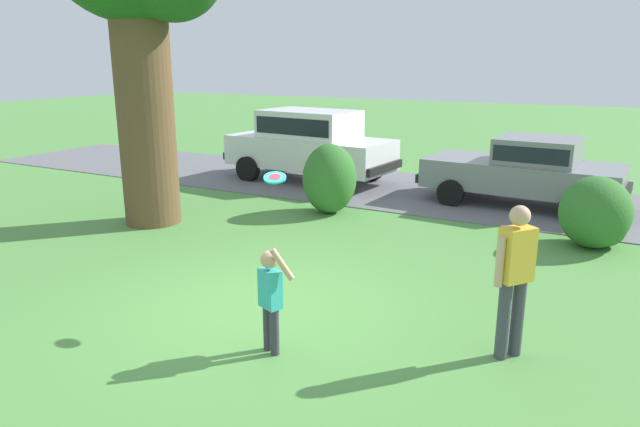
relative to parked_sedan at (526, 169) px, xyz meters
The scene contains 9 objects.
ground_plane 7.86m from the parked_sedan, 106.70° to the right, with size 80.00×80.00×0.00m, color #518E42.
driveway_strip 2.40m from the parked_sedan, behind, with size 28.00×4.40×0.02m, color slate.
shrub_near_tree 4.48m from the parked_sedan, 143.61° to the right, with size 1.14×1.22×1.50m.
shrub_centre_left 3.02m from the parked_sedan, 57.63° to the right, with size 1.21×1.35×1.27m.
parked_sedan is the anchor object (origin of this frame).
parked_suv 5.63m from the parked_sedan, behind, with size 4.84×2.41×1.92m.
child_thrower 8.57m from the parked_sedan, 99.03° to the right, with size 0.48×0.25×1.29m.
frisbee 7.85m from the parked_sedan, 103.56° to the right, with size 0.29×0.28×0.14m.
adult_onlooker 7.36m from the parked_sedan, 81.93° to the right, with size 0.39×0.44×1.74m.
Camera 1 is at (4.18, -5.91, 3.21)m, focal length 32.26 mm.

